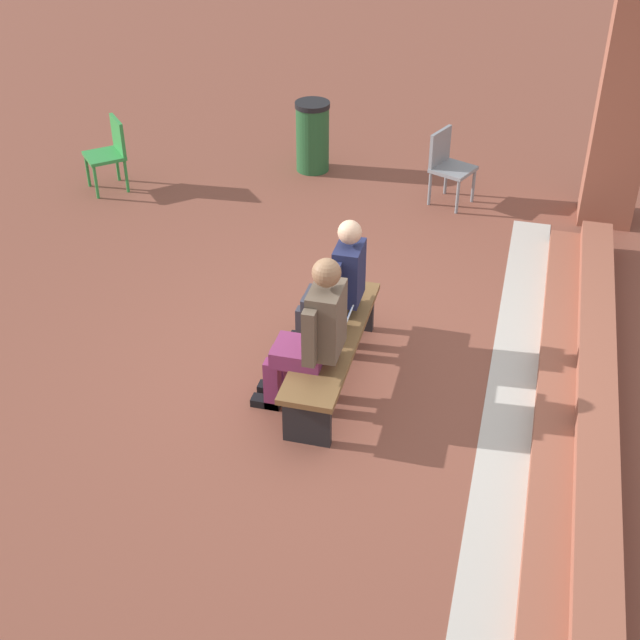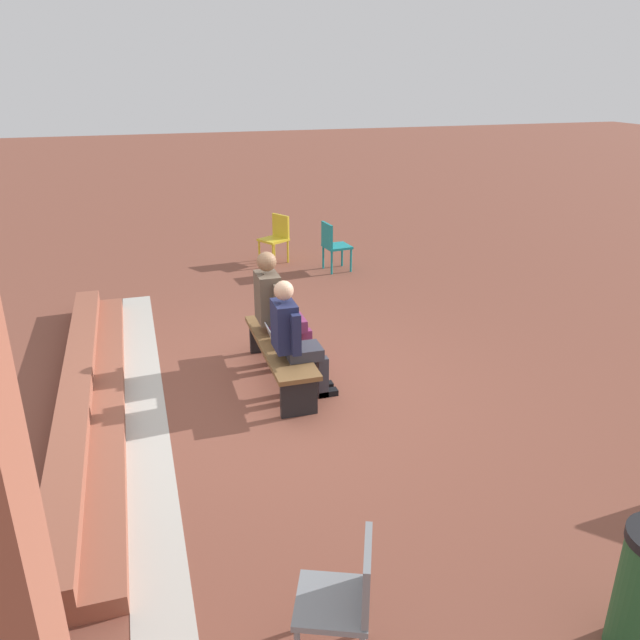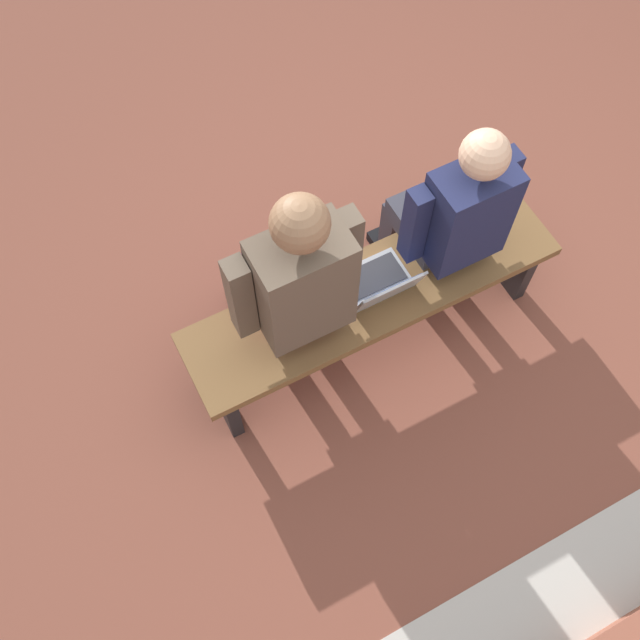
% 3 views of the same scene
% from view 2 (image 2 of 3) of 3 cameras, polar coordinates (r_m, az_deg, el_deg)
% --- Properties ---
extents(ground_plane, '(60.00, 60.00, 0.00)m').
position_cam_2_polar(ground_plane, '(6.79, -4.49, -6.55)').
color(ground_plane, brown).
extents(concrete_strip, '(6.56, 0.40, 0.01)m').
position_cam_2_polar(concrete_strip, '(6.89, -15.74, -6.89)').
color(concrete_strip, '#B7B2A8').
rests_on(concrete_strip, ground).
extents(brick_steps, '(5.76, 0.60, 0.30)m').
position_cam_2_polar(brick_steps, '(6.87, -20.44, -6.47)').
color(brick_steps, '#93513D').
rests_on(brick_steps, ground).
extents(bench, '(1.80, 0.44, 0.45)m').
position_cam_2_polar(bench, '(6.87, -3.69, -2.84)').
color(bench, brown).
rests_on(bench, ground).
extents(person_student, '(0.52, 0.65, 1.30)m').
position_cam_2_polar(person_student, '(6.38, -2.34, -1.45)').
color(person_student, '#383842').
rests_on(person_student, ground).
extents(person_adult, '(0.57, 0.72, 1.39)m').
position_cam_2_polar(person_adult, '(7.07, -3.90, 1.22)').
color(person_adult, '#7F2D5B').
rests_on(person_adult, ground).
extents(laptop, '(0.32, 0.29, 0.21)m').
position_cam_2_polar(laptop, '(6.79, -3.77, -1.82)').
color(laptop, '#9EA0A5').
rests_on(laptop, bench).
extents(plastic_chair_near_bench_right, '(0.55, 0.55, 0.84)m').
position_cam_2_polar(plastic_chair_near_bench_right, '(3.84, 2.42, -23.84)').
color(plastic_chair_near_bench_right, gray).
rests_on(plastic_chair_near_bench_right, ground).
extents(plastic_chair_mid_courtyard, '(0.46, 0.46, 0.84)m').
position_cam_2_polar(plastic_chair_mid_courtyard, '(10.67, 1.19, 7.01)').
color(plastic_chair_mid_courtyard, teal).
rests_on(plastic_chair_mid_courtyard, ground).
extents(plastic_chair_foreground, '(0.57, 0.57, 0.84)m').
position_cam_2_polar(plastic_chair_foreground, '(11.21, -4.01, 7.70)').
color(plastic_chair_foreground, gold).
rests_on(plastic_chair_foreground, ground).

